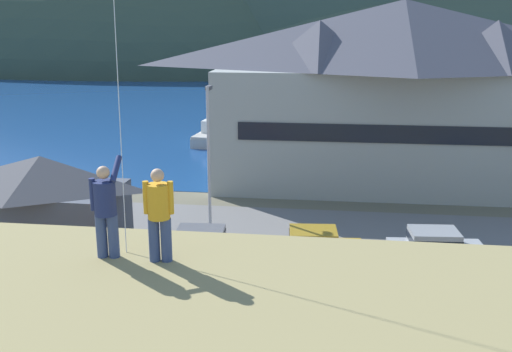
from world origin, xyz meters
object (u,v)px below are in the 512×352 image
(wharf_dock, at_px, (251,142))
(parked_car_mid_row_near, at_px, (435,248))
(parked_car_corner_spot, at_px, (297,315))
(person_kite_flyer, at_px, (106,208))
(parked_car_back_row_left, at_px, (141,310))
(storage_shed_near_lot, at_px, (44,208))
(person_companion, at_px, (159,212))
(parked_car_front_row_red, at_px, (198,247))
(harbor_lodge, at_px, (400,89))
(parked_car_front_row_end, at_px, (315,248))
(parking_light_pole, at_px, (209,151))
(parked_car_front_row_silver, at_px, (444,337))
(moored_boat_wharfside, at_px, (215,134))

(wharf_dock, bearing_deg, parked_car_mid_row_near, -65.42)
(parked_car_corner_spot, bearing_deg, person_kite_flyer, -109.71)
(parked_car_corner_spot, xyz_separation_m, person_kite_flyer, (-3.07, -8.57, 6.53))
(parked_car_back_row_left, bearing_deg, storage_shed_near_lot, 137.15)
(storage_shed_near_lot, xyz_separation_m, person_companion, (9.89, -14.32, 4.95))
(parked_car_front_row_red, relative_size, parked_car_back_row_left, 1.02)
(harbor_lodge, distance_m, parked_car_front_row_end, 17.12)
(harbor_lodge, relative_size, parking_light_pole, 3.35)
(parked_car_front_row_end, xyz_separation_m, parked_car_front_row_silver, (4.36, -7.15, 0.00))
(parked_car_mid_row_near, bearing_deg, harbor_lodge, 91.15)
(parked_car_front_row_end, relative_size, parked_car_mid_row_near, 1.00)
(wharf_dock, relative_size, parked_car_mid_row_near, 2.49)
(moored_boat_wharfside, relative_size, parked_car_front_row_red, 1.77)
(wharf_dock, height_order, parked_car_front_row_silver, parked_car_front_row_silver)
(moored_boat_wharfside, bearing_deg, storage_shed_near_lot, -94.39)
(moored_boat_wharfside, bearing_deg, person_kite_flyer, -81.16)
(parked_car_front_row_silver, bearing_deg, parked_car_back_row_left, 177.09)
(storage_shed_near_lot, height_order, parked_car_corner_spot, storage_shed_near_lot)
(parked_car_front_row_red, distance_m, parked_car_front_row_silver, 11.60)
(parked_car_mid_row_near, relative_size, person_kite_flyer, 2.33)
(parked_car_front_row_end, xyz_separation_m, parking_light_pole, (-5.62, 3.98, 3.41))
(parked_car_front_row_end, distance_m, parked_car_front_row_red, 5.24)
(parked_car_corner_spot, bearing_deg, parked_car_front_row_red, 129.77)
(parked_car_front_row_silver, xyz_separation_m, person_companion, (-6.84, -7.81, 6.51))
(parked_car_front_row_silver, relative_size, person_companion, 2.45)
(wharf_dock, relative_size, parked_car_front_row_silver, 2.53)
(harbor_lodge, bearing_deg, parked_car_mid_row_near, -88.85)
(storage_shed_near_lot, bearing_deg, parked_car_front_row_end, 2.95)
(parked_car_front_row_end, distance_m, person_companion, 16.50)
(parked_car_front_row_silver, xyz_separation_m, parking_light_pole, (-9.98, 11.13, 3.41))
(moored_boat_wharfside, xyz_separation_m, parked_car_corner_spot, (9.74, -34.30, 0.34))
(parking_light_pole, bearing_deg, parked_car_back_row_left, -91.53)
(parked_car_front_row_silver, bearing_deg, wharf_dock, 107.94)
(parked_car_corner_spot, relative_size, parking_light_pole, 0.56)
(storage_shed_near_lot, relative_size, parking_light_pole, 0.98)
(parked_car_front_row_red, height_order, parked_car_front_row_silver, same)
(parked_car_back_row_left, bearing_deg, parked_car_front_row_red, 83.41)
(parked_car_front_row_end, relative_size, parked_car_corner_spot, 1.01)
(storage_shed_near_lot, bearing_deg, person_kite_flyer, -58.13)
(moored_boat_wharfside, height_order, person_companion, person_companion)
(person_companion, bearing_deg, parked_car_mid_row_near, 63.33)
(person_kite_flyer, relative_size, person_companion, 1.07)
(wharf_dock, xyz_separation_m, person_companion, (4.15, -41.73, 7.23))
(storage_shed_near_lot, distance_m, parked_car_mid_row_near, 17.82)
(wharf_dock, height_order, parked_car_mid_row_near, parked_car_mid_row_near)
(moored_boat_wharfside, distance_m, parked_car_back_row_left, 34.86)
(harbor_lodge, relative_size, parked_car_corner_spot, 5.95)
(parked_car_mid_row_near, height_order, parked_car_front_row_silver, same)
(parked_car_mid_row_near, bearing_deg, storage_shed_near_lot, -175.97)
(parked_car_front_row_end, distance_m, parking_light_pole, 7.69)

